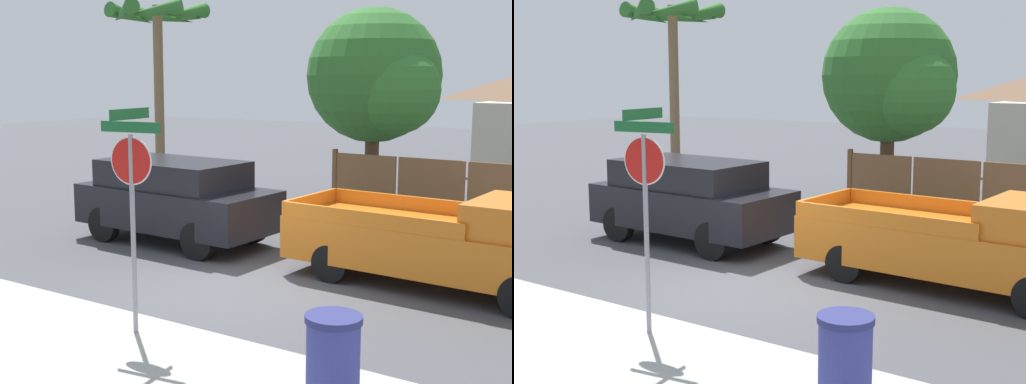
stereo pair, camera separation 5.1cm
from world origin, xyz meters
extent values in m
plane|color=#47474C|center=(0.00, 0.00, 0.00)|extent=(80.00, 80.00, 0.00)
cube|color=#A3A39E|center=(0.00, -3.60, 0.00)|extent=(36.00, 3.20, 0.01)
cube|color=brown|center=(-1.36, 8.01, 0.76)|extent=(1.80, 0.06, 1.52)
cube|color=brown|center=(0.52, 8.01, 0.76)|extent=(1.80, 0.06, 1.52)
cube|color=brown|center=(2.40, 8.01, 0.76)|extent=(1.80, 0.06, 1.52)
cube|color=brown|center=(-2.29, 8.01, 0.81)|extent=(0.12, 0.12, 1.62)
cylinder|color=brown|center=(-1.59, 8.90, 1.13)|extent=(0.40, 0.40, 2.25)
sphere|color=#2D6B28|center=(-1.59, 8.90, 3.67)|extent=(3.78, 3.78, 3.78)
sphere|color=#31732C|center=(-0.73, 8.43, 3.29)|extent=(2.46, 2.46, 2.46)
cylinder|color=brown|center=(-6.96, 5.90, 2.82)|extent=(0.28, 0.28, 5.65)
cone|color=#2D6B28|center=(-5.97, 5.90, 5.38)|extent=(0.44, 1.85, 0.72)
cone|color=#2D6B28|center=(-6.47, 6.76, 5.38)|extent=(1.83, 1.31, 0.72)
cone|color=#2D6B28|center=(-7.46, 6.76, 5.38)|extent=(1.83, 1.31, 0.72)
cone|color=#2D6B28|center=(-7.96, 5.90, 5.38)|extent=(0.44, 1.85, 0.72)
cone|color=#2D6B28|center=(-7.46, 5.04, 5.38)|extent=(1.83, 1.31, 0.72)
cone|color=#2D6B28|center=(-6.47, 5.04, 5.38)|extent=(1.83, 1.31, 0.72)
cube|color=black|center=(-3.06, 2.05, 0.81)|extent=(4.53, 2.18, 0.87)
cube|color=black|center=(-3.17, 2.05, 1.53)|extent=(3.19, 1.97, 0.58)
cube|color=black|center=(-1.69, 2.00, 1.53)|extent=(0.12, 1.78, 0.49)
cylinder|color=black|center=(-1.64, 2.90, 0.39)|extent=(0.78, 0.22, 0.78)
cylinder|color=black|center=(-1.71, 1.10, 0.39)|extent=(0.78, 0.22, 0.78)
cylinder|color=black|center=(-4.41, 3.00, 0.39)|extent=(0.78, 0.22, 0.78)
cylinder|color=black|center=(-4.47, 1.20, 0.39)|extent=(0.78, 0.22, 0.78)
cube|color=orange|center=(2.93, 2.05, 0.72)|extent=(5.46, 2.19, 0.78)
cube|color=orange|center=(2.05, 3.03, 1.24)|extent=(3.39, 0.20, 0.27)
cube|color=orange|center=(1.98, 1.13, 1.24)|extent=(3.39, 0.20, 0.27)
cube|color=orange|center=(0.27, 2.14, 1.24)|extent=(0.15, 1.90, 0.27)
cylinder|color=black|center=(1.29, 3.00, 0.34)|extent=(0.69, 0.22, 0.69)
cylinder|color=black|center=(1.23, 1.22, 0.34)|extent=(0.69, 0.22, 0.69)
cylinder|color=gray|center=(0.12, -2.62, 1.43)|extent=(0.07, 0.07, 2.86)
cylinder|color=red|center=(0.12, -2.62, 2.49)|extent=(0.64, 0.12, 0.64)
cylinder|color=white|center=(0.12, -2.62, 2.49)|extent=(0.68, 0.11, 0.68)
cube|color=#19602D|center=(0.12, -2.62, 2.96)|extent=(0.98, 0.16, 0.15)
cube|color=#19602D|center=(0.12, -2.62, 3.14)|extent=(0.15, 0.88, 0.15)
cylinder|color=navy|center=(3.54, -3.04, 0.48)|extent=(0.61, 0.61, 0.96)
cylinder|color=navy|center=(3.54, -3.04, 1.00)|extent=(0.65, 0.65, 0.08)
camera|label=1|loc=(7.06, -9.77, 3.65)|focal=50.00mm
camera|label=2|loc=(7.11, -9.74, 3.65)|focal=50.00mm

